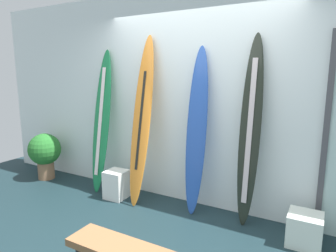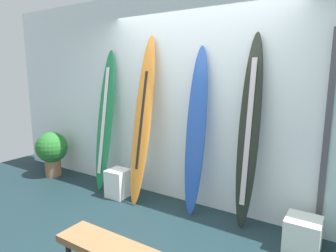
# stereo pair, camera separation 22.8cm
# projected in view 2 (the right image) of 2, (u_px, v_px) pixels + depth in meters

# --- Properties ---
(ground) EXTENTS (8.00, 8.00, 0.04)m
(ground) POSITION_uv_depth(u_px,v_px,m) (137.00, 248.00, 2.97)
(ground) COLOR #182C32
(wall_back) EXTENTS (7.20, 0.20, 2.80)m
(wall_back) POSITION_uv_depth(u_px,v_px,m) (198.00, 99.00, 3.79)
(wall_back) COLOR white
(wall_back) RESTS_ON ground
(surfboard_emerald) EXTENTS (0.28, 0.43, 2.07)m
(surfboard_emerald) POSITION_uv_depth(u_px,v_px,m) (105.00, 121.00, 4.31)
(surfboard_emerald) COLOR #1B7A44
(surfboard_emerald) RESTS_ON ground
(surfboard_sunset) EXTENTS (0.28, 0.52, 2.23)m
(surfboard_sunset) POSITION_uv_depth(u_px,v_px,m) (143.00, 120.00, 3.86)
(surfboard_sunset) COLOR orange
(surfboard_sunset) RESTS_ON ground
(surfboard_cobalt) EXTENTS (0.27, 0.35, 2.06)m
(surfboard_cobalt) POSITION_uv_depth(u_px,v_px,m) (196.00, 132.00, 3.55)
(surfboard_cobalt) COLOR #2953B0
(surfboard_cobalt) RESTS_ON ground
(surfboard_charcoal) EXTENTS (0.25, 0.30, 2.17)m
(surfboard_charcoal) POSITION_uv_depth(u_px,v_px,m) (249.00, 134.00, 3.21)
(surfboard_charcoal) COLOR black
(surfboard_charcoal) RESTS_ON ground
(display_block_left) EXTENTS (0.29, 0.29, 0.39)m
(display_block_left) POSITION_uv_depth(u_px,v_px,m) (118.00, 183.00, 4.13)
(display_block_left) COLOR white
(display_block_left) RESTS_ON ground
(display_block_center) EXTENTS (0.33, 0.33, 0.33)m
(display_block_center) POSITION_uv_depth(u_px,v_px,m) (303.00, 234.00, 2.89)
(display_block_center) COLOR white
(display_block_center) RESTS_ON ground
(potted_plant) EXTENTS (0.52, 0.52, 0.76)m
(potted_plant) POSITION_uv_depth(u_px,v_px,m) (52.00, 150.00, 4.91)
(potted_plant) COLOR #886246
(potted_plant) RESTS_ON ground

